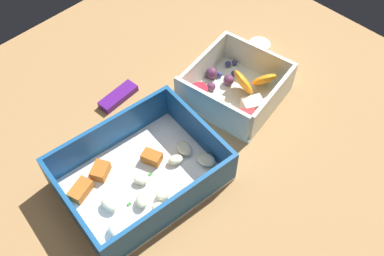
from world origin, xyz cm
name	(u,v)px	position (x,y,z in cm)	size (l,w,h in cm)	color
table_surface	(200,133)	(0.00, 0.00, 1.00)	(80.00, 80.00, 2.00)	#9E7547
pasta_container	(141,175)	(-12.86, -0.72, 3.96)	(23.44, 18.71, 6.39)	white
fruit_bowl	(236,89)	(8.82, 0.54, 4.08)	(16.13, 15.86, 5.93)	silver
candy_bar	(118,96)	(-5.07, 14.07, 2.60)	(7.00, 2.40, 1.20)	#51197A
paper_cup_liner	(259,47)	(20.47, 4.97, 2.84)	(3.93, 3.93, 1.68)	white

